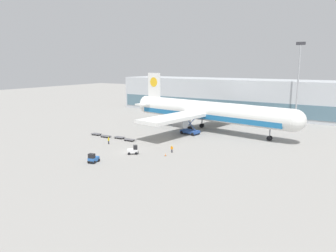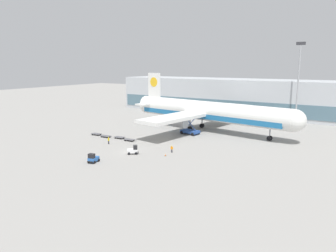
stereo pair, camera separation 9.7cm
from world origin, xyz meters
The scene contains 14 objects.
ground_plane centered at (0.00, 0.00, 0.00)m, with size 400.00×400.00×0.00m, color gray.
terminal_building centered at (-6.30, 69.97, 6.99)m, with size 90.00×18.20×14.00m.
light_mast centered at (24.80, 56.66, 15.36)m, with size 2.80×0.50×26.93m.
airplane_main centered at (3.60, 31.80, 5.84)m, with size 57.85×48.65×17.00m.
scissor_lift_loader centered at (2.21, 24.83, 2.17)m, with size 5.58×4.02×5.77m.
baggage_tug_foreground centered at (1.50, -0.73, 0.88)m, with size 2.78×2.68×2.00m.
baggage_tug_mid centered at (-1.44, -10.32, 0.88)m, with size 2.02×2.66×2.00m.
baggage_dolly_lead centered at (-19.70, 9.24, 0.39)m, with size 3.73×1.62×0.48m.
baggage_dolly_second centered at (-15.50, 8.56, 0.39)m, with size 3.73×1.62×0.48m.
baggage_dolly_third centered at (-11.26, 9.45, 0.39)m, with size 3.73×1.62×0.48m.
baggage_dolly_trail centered at (-7.23, 8.70, 0.39)m, with size 3.73×1.62×0.48m.
ground_crew_near centered at (-9.55, 3.25, 1.09)m, with size 0.26×0.57×1.83m.
ground_crew_far centered at (8.26, 4.88, 0.99)m, with size 0.55×0.32×1.69m.
traffic_cone_near centered at (8.51, 1.80, 0.29)m, with size 0.40×0.40×0.59m.
Camera 1 is at (46.20, -56.96, 20.05)m, focal length 35.00 mm.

